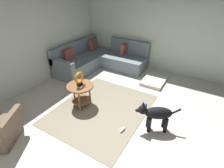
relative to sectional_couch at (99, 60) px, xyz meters
The scene contains 11 objects.
ground_plane 2.85m from the sectional_couch, 134.68° to the right, with size 6.00×6.00×0.10m, color beige.
wall_back 2.44m from the sectional_couch, 155.09° to the left, with size 6.00×0.12×2.70m, color silver.
wall_right 2.47m from the sectional_couch, 64.81° to the right, with size 0.12×6.00×2.70m, color silver.
area_rug 2.28m from the sectional_couch, 144.49° to the right, with size 2.30×1.90×0.01m, color gray.
sectional_couch is the anchor object (origin of this frame).
side_table 2.11m from the sectional_couch, 157.07° to the right, with size 0.60×0.60×0.54m.
torus_sculpture 2.15m from the sectional_couch, 157.07° to the right, with size 0.28×0.08×0.33m.
dog_bed_mat 1.95m from the sectional_couch, 90.36° to the right, with size 0.80×0.60×0.09m, color beige.
dog 3.14m from the sectional_couch, 125.72° to the right, with size 0.46×0.77×0.63m.
dog_toy_ball 2.48m from the sectional_couch, 119.77° to the right, with size 0.08×0.08×0.08m, color blue.
dog_toy_bone 3.01m from the sectional_couch, 137.00° to the right, with size 0.18×0.06×0.06m, color silver.
Camera 1 is at (-2.41, -1.10, 2.50)m, focal length 27.61 mm.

